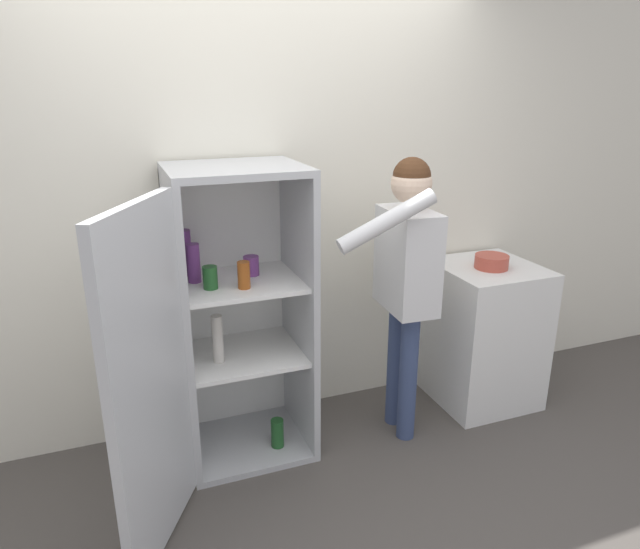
# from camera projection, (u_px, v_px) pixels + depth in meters

# --- Properties ---
(ground_plane) EXTENTS (12.00, 12.00, 0.00)m
(ground_plane) POSITION_uv_depth(u_px,v_px,m) (319.00, 512.00, 2.71)
(ground_plane) COLOR #4C4742
(wall_back) EXTENTS (7.00, 0.06, 2.55)m
(wall_back) POSITION_uv_depth(u_px,v_px,m) (257.00, 208.00, 3.17)
(wall_back) COLOR silver
(wall_back) RESTS_ON ground_plane
(refrigerator) EXTENTS (1.02, 1.16, 1.56)m
(refrigerator) POSITION_uv_depth(u_px,v_px,m) (221.00, 326.00, 2.85)
(refrigerator) COLOR #B7BABC
(refrigerator) RESTS_ON ground_plane
(person) EXTENTS (0.61, 0.52, 1.58)m
(person) POSITION_uv_depth(u_px,v_px,m) (406.00, 265.00, 3.04)
(person) COLOR #384770
(person) RESTS_ON ground_plane
(counter) EXTENTS (0.59, 0.60, 0.89)m
(counter) POSITION_uv_depth(u_px,v_px,m) (483.00, 333.00, 3.57)
(counter) COLOR white
(counter) RESTS_ON ground_plane
(bowl) EXTENTS (0.20, 0.20, 0.08)m
(bowl) POSITION_uv_depth(u_px,v_px,m) (492.00, 262.00, 3.38)
(bowl) COLOR #B24738
(bowl) RESTS_ON counter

